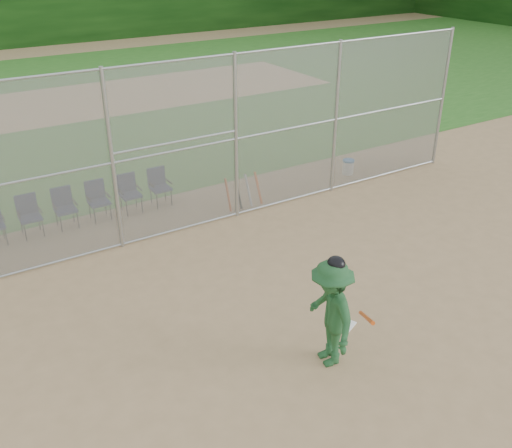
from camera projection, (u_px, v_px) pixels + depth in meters
ground at (331, 334)px, 10.04m from camera, size 100.00×100.00×0.00m
grass_strip at (59, 104)px, 23.65m from camera, size 100.00×100.00×0.00m
dirt_patch_far at (59, 104)px, 23.65m from camera, size 24.00×24.00×0.00m
backstop_fence at (198, 143)px, 12.88m from camera, size 16.09×0.09×4.00m
home_plate at (342, 325)px, 10.27m from camera, size 0.54×0.54×0.02m
batter_at_plate at (330, 313)px, 9.00m from camera, size 1.10×1.43×1.97m
water_cooler at (348, 167)px, 16.68m from camera, size 0.34×0.34×0.43m
spare_bats at (243, 191)px, 14.62m from camera, size 0.96×0.41×0.83m
chair_2 at (30, 217)px, 13.13m from camera, size 0.54×0.52×0.96m
chair_3 at (66, 209)px, 13.51m from camera, size 0.54×0.52×0.96m
chair_4 at (99, 201)px, 13.89m from camera, size 0.54×0.52×0.96m
chair_5 at (130, 194)px, 14.27m from camera, size 0.54×0.52×0.96m
chair_6 at (160, 187)px, 14.66m from camera, size 0.54×0.52×0.96m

